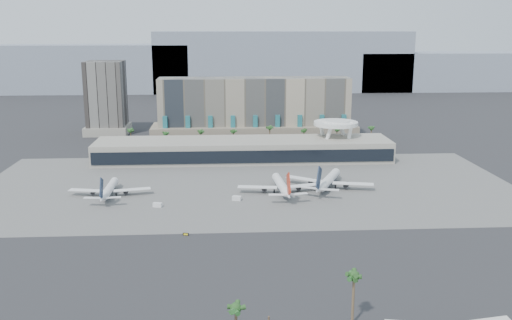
{
  "coord_description": "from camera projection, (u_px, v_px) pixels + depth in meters",
  "views": [
    {
      "loc": [
        -11.88,
        -213.29,
        76.25
      ],
      "look_at": [
        3.18,
        40.0,
        16.4
      ],
      "focal_mm": 40.0,
      "sensor_mm": 36.0,
      "label": 1
    }
  ],
  "objects": [
    {
      "name": "near_palm_b",
      "position": [
        354.0,
        282.0,
        146.68
      ],
      "size": [
        6.0,
        6.0,
        14.96
      ],
      "color": "brown",
      "rests_on": "ground"
    },
    {
      "name": "airliner_centre",
      "position": [
        281.0,
        185.0,
        265.82
      ],
      "size": [
        41.08,
        42.39,
        14.63
      ],
      "rotation": [
        0.0,
        0.0,
        0.07
      ],
      "color": "white",
      "rests_on": "ground"
    },
    {
      "name": "palm_row",
      "position": [
        252.0,
        131.0,
        364.29
      ],
      "size": [
        157.8,
        2.8,
        13.1
      ],
      "color": "brown",
      "rests_on": "ground"
    },
    {
      "name": "taxiway_sign",
      "position": [
        186.0,
        234.0,
        212.46
      ],
      "size": [
        2.21,
        0.75,
        1.0
      ],
      "rotation": [
        0.0,
        0.0,
        -0.21
      ],
      "color": "black",
      "rests_on": "ground"
    },
    {
      "name": "hotel",
      "position": [
        254.0,
        115.0,
        391.59
      ],
      "size": [
        140.0,
        30.0,
        42.0
      ],
      "color": "tan",
      "rests_on": "ground"
    },
    {
      "name": "saucer_structure",
      "position": [
        336.0,
        126.0,
        337.06
      ],
      "size": [
        26.0,
        26.0,
        21.89
      ],
      "color": "white",
      "rests_on": "ground"
    },
    {
      "name": "office_tower",
      "position": [
        106.0,
        102.0,
        408.98
      ],
      "size": [
        30.0,
        30.0,
        52.0
      ],
      "color": "black",
      "rests_on": "ground"
    },
    {
      "name": "airliner_left",
      "position": [
        109.0,
        189.0,
        260.77
      ],
      "size": [
        37.66,
        38.72,
        13.38
      ],
      "rotation": [
        0.0,
        0.0,
        0.0
      ],
      "color": "white",
      "rests_on": "ground"
    },
    {
      "name": "terminal",
      "position": [
        243.0,
        149.0,
        330.64
      ],
      "size": [
        170.0,
        32.5,
        14.5
      ],
      "color": "#B4AE9E",
      "rests_on": "ground"
    },
    {
      "name": "service_vehicle_a",
      "position": [
        158.0,
        205.0,
        245.81
      ],
      "size": [
        4.19,
        2.81,
        1.88
      ],
      "primitive_type": "cube",
      "rotation": [
        0.0,
        0.0,
        -0.26
      ],
      "color": "silver",
      "rests_on": "ground"
    },
    {
      "name": "apron_pad",
      "position": [
        248.0,
        186.0,
        278.85
      ],
      "size": [
        260.0,
        130.0,
        0.06
      ],
      "primitive_type": "cube",
      "color": "#5B5B59",
      "rests_on": "ground"
    },
    {
      "name": "ground",
      "position": [
        254.0,
        224.0,
        225.42
      ],
      "size": [
        900.0,
        900.0,
        0.0
      ],
      "primitive_type": "plane",
      "color": "#232326",
      "rests_on": "ground"
    },
    {
      "name": "airliner_right",
      "position": [
        328.0,
        180.0,
        273.61
      ],
      "size": [
        40.61,
        41.81,
        15.44
      ],
      "rotation": [
        0.0,
        0.0,
        -0.42
      ],
      "color": "white",
      "rests_on": "ground"
    },
    {
      "name": "mountain_ridge",
      "position": [
        255.0,
        66.0,
        676.81
      ],
      "size": [
        680.0,
        60.0,
        70.0
      ],
      "color": "gray",
      "rests_on": "ground"
    },
    {
      "name": "near_palm_a",
      "position": [
        236.0,
        314.0,
        137.64
      ],
      "size": [
        6.0,
        6.0,
        11.31
      ],
      "color": "brown",
      "rests_on": "ground"
    },
    {
      "name": "service_vehicle_b",
      "position": [
        237.0,
        198.0,
        255.12
      ],
      "size": [
        4.37,
        3.26,
        2.0
      ],
      "primitive_type": "cube",
      "rotation": [
        0.0,
        0.0,
        -0.3
      ],
      "color": "silver",
      "rests_on": "ground"
    }
  ]
}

